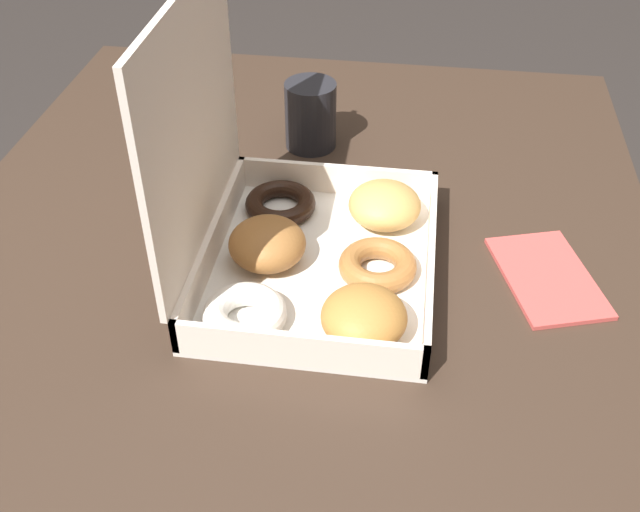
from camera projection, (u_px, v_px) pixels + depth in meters
name	position (u px, v px, depth m)	size (l,w,h in m)	color
dining_table	(294.00, 300.00, 1.04)	(1.15, 0.96, 0.74)	#38281E
donut_box	(301.00, 233.00, 0.91)	(0.34, 0.29, 0.34)	silver
coffee_mug	(311.00, 114.00, 1.15)	(0.08, 0.08, 0.11)	#232328
paper_napkin	(547.00, 277.00, 0.93)	(0.19, 0.15, 0.01)	#CC4C47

